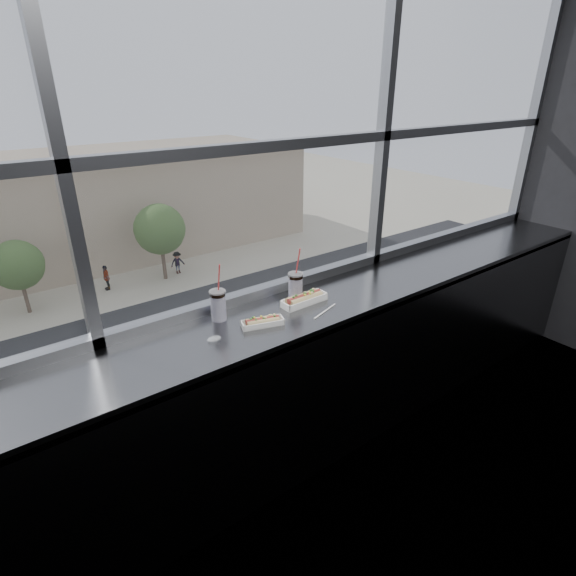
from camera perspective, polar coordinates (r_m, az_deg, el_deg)
wall_back_lower at (r=3.11m, az=-3.11°, el=-10.10°), size 6.00×0.00×6.00m
window_glass at (r=2.58m, az=-4.35°, el=24.11°), size 6.00×0.00×6.00m
window_mullions at (r=2.56m, az=-4.08°, el=24.12°), size 6.00×0.08×2.40m
counter at (r=2.65m, az=-0.06°, el=-3.56°), size 6.00×0.55×0.06m
counter_fascia at (r=2.77m, az=3.20°, el=-15.11°), size 6.00×0.04×1.04m
hotdog_tray_left at (r=2.48m, az=-3.25°, el=-4.29°), size 0.25×0.14×0.06m
hotdog_tray_right at (r=2.72m, az=2.07°, el=-1.38°), size 0.30×0.10×0.07m
soda_cup_left at (r=2.53m, az=-8.86°, el=-1.99°), size 0.09×0.09×0.34m
soda_cup_right at (r=2.72m, az=0.96°, el=0.31°), size 0.09×0.09×0.34m
loose_straw at (r=2.63m, az=4.70°, el=-2.95°), size 0.22×0.08×0.01m
wrapper at (r=2.37m, az=-9.37°, el=-6.38°), size 0.09×0.06×0.02m
street_asphalt at (r=25.87m, az=-28.27°, el=-9.66°), size 80.00×10.00×0.06m
far_sidewalk at (r=32.98m, az=-30.75°, el=-2.91°), size 80.00×6.00×0.04m
car_near_d at (r=22.95m, az=-13.15°, el=-8.15°), size 3.37×6.83×2.20m
car_near_c at (r=21.85m, az=-27.26°, el=-12.22°), size 3.61×7.20×2.31m
car_near_e at (r=25.97m, az=1.09°, el=-3.27°), size 2.89×6.79×2.25m
pedestrian_d at (r=35.09m, az=-13.88°, el=3.42°), size 0.92×0.69×2.07m
pedestrian_c at (r=33.79m, az=-22.13°, el=1.52°), size 0.72×0.96×2.16m
tree_center at (r=31.84m, az=-31.14°, el=2.50°), size 3.07×3.07×4.80m
tree_right at (r=33.46m, az=-15.98°, el=7.18°), size 3.63×3.63×5.67m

